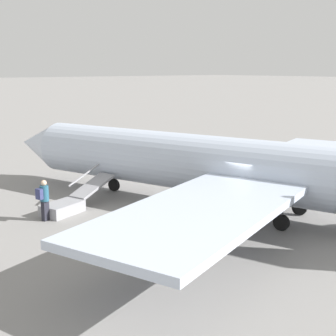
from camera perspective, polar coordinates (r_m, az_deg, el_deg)
name	(u,v)px	position (r m, az deg, el deg)	size (l,w,h in m)	color
ground_plane	(241,214)	(20.89, 8.94, -5.50)	(600.00, 600.00, 0.00)	gray
airplane_main	(263,170)	(20.03, 11.53, -0.29)	(27.63, 21.34, 6.84)	silver
boarding_stairs	(69,203)	(21.28, -11.98, -4.24)	(2.24, 4.13, 1.70)	#99999E
passenger	(44,198)	(20.09, -14.89, -3.50)	(0.43, 0.57, 1.74)	#23232D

